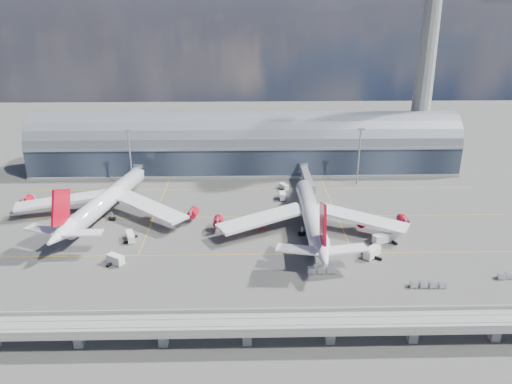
{
  "coord_description": "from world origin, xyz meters",
  "views": [
    {
      "loc": [
        -0.2,
        -153.8,
        77.36
      ],
      "look_at": [
        3.68,
        10.0,
        14.0
      ],
      "focal_mm": 35.0,
      "sensor_mm": 36.0,
      "label": 1
    }
  ],
  "objects_px": {
    "control_tower": "(427,59)",
    "service_truck_4": "(282,196)",
    "service_truck_2": "(385,238)",
    "cargo_train_0": "(321,270)",
    "service_truck_3": "(372,253)",
    "service_truck_1": "(116,260)",
    "cargo_train_2": "(505,276)",
    "floodlight_mast_right": "(359,155)",
    "airliner_right": "(312,217)",
    "cargo_train_1": "(428,285)",
    "floodlight_mast_left": "(130,157)",
    "service_truck_5": "(284,187)",
    "service_truck_0": "(130,237)",
    "airliner_left": "(104,202)"
  },
  "relations": [
    {
      "from": "control_tower",
      "to": "service_truck_4",
      "type": "height_order",
      "value": "control_tower"
    },
    {
      "from": "control_tower",
      "to": "service_truck_2",
      "type": "bearing_deg",
      "value": -113.7
    },
    {
      "from": "service_truck_4",
      "to": "cargo_train_0",
      "type": "height_order",
      "value": "service_truck_4"
    },
    {
      "from": "service_truck_2",
      "to": "service_truck_3",
      "type": "bearing_deg",
      "value": 123.67
    },
    {
      "from": "service_truck_1",
      "to": "cargo_train_2",
      "type": "distance_m",
      "value": 118.07
    },
    {
      "from": "control_tower",
      "to": "floodlight_mast_right",
      "type": "bearing_deg",
      "value": -141.34
    },
    {
      "from": "airliner_right",
      "to": "service_truck_3",
      "type": "relative_size",
      "value": 10.88
    },
    {
      "from": "service_truck_4",
      "to": "cargo_train_2",
      "type": "xyz_separation_m",
      "value": [
        61.49,
        -64.44,
        -0.6
      ]
    },
    {
      "from": "floodlight_mast_right",
      "to": "service_truck_4",
      "type": "height_order",
      "value": "floodlight_mast_right"
    },
    {
      "from": "floodlight_mast_right",
      "to": "service_truck_3",
      "type": "relative_size",
      "value": 3.85
    },
    {
      "from": "service_truck_3",
      "to": "cargo_train_1",
      "type": "relative_size",
      "value": 0.62
    },
    {
      "from": "control_tower",
      "to": "airliner_right",
      "type": "distance_m",
      "value": 108.83
    },
    {
      "from": "floodlight_mast_left",
      "to": "service_truck_4",
      "type": "xyz_separation_m",
      "value": [
        65.24,
        -17.39,
        -12.15
      ]
    },
    {
      "from": "service_truck_5",
      "to": "cargo_train_2",
      "type": "xyz_separation_m",
      "value": [
        59.99,
        -75.98,
        -0.38
      ]
    },
    {
      "from": "service_truck_3",
      "to": "service_truck_4",
      "type": "distance_m",
      "value": 56.35
    },
    {
      "from": "service_truck_1",
      "to": "service_truck_3",
      "type": "bearing_deg",
      "value": -55.8
    },
    {
      "from": "service_truck_2",
      "to": "cargo_train_1",
      "type": "xyz_separation_m",
      "value": [
        4.73,
        -28.54,
        -0.81
      ]
    },
    {
      "from": "service_truck_0",
      "to": "service_truck_1",
      "type": "relative_size",
      "value": 1.2
    },
    {
      "from": "control_tower",
      "to": "cargo_train_1",
      "type": "xyz_separation_m",
      "value": [
        -32.84,
        -114.12,
        -50.71
      ]
    },
    {
      "from": "control_tower",
      "to": "cargo_train_2",
      "type": "height_order",
      "value": "control_tower"
    },
    {
      "from": "airliner_right",
      "to": "service_truck_5",
      "type": "bearing_deg",
      "value": 99.38
    },
    {
      "from": "floodlight_mast_right",
      "to": "service_truck_5",
      "type": "bearing_deg",
      "value": -170.02
    },
    {
      "from": "airliner_left",
      "to": "airliner_right",
      "type": "relative_size",
      "value": 1.03
    },
    {
      "from": "cargo_train_0",
      "to": "cargo_train_2",
      "type": "xyz_separation_m",
      "value": [
        54.05,
        -4.36,
        -0.13
      ]
    },
    {
      "from": "floodlight_mast_left",
      "to": "service_truck_3",
      "type": "xyz_separation_m",
      "value": [
        90.34,
        -67.84,
        -11.96
      ]
    },
    {
      "from": "control_tower",
      "to": "service_truck_0",
      "type": "relative_size",
      "value": 14.22
    },
    {
      "from": "airliner_right",
      "to": "service_truck_1",
      "type": "height_order",
      "value": "airliner_right"
    },
    {
      "from": "airliner_left",
      "to": "cargo_train_2",
      "type": "distance_m",
      "value": 138.29
    },
    {
      "from": "airliner_left",
      "to": "service_truck_2",
      "type": "bearing_deg",
      "value": -1.0
    },
    {
      "from": "service_truck_3",
      "to": "service_truck_4",
      "type": "xyz_separation_m",
      "value": [
        -25.1,
        50.45,
        -0.19
      ]
    },
    {
      "from": "cargo_train_1",
      "to": "cargo_train_0",
      "type": "bearing_deg",
      "value": 71.01
    },
    {
      "from": "floodlight_mast_left",
      "to": "service_truck_0",
      "type": "distance_m",
      "value": 56.35
    },
    {
      "from": "service_truck_3",
      "to": "service_truck_4",
      "type": "bearing_deg",
      "value": 160.42
    },
    {
      "from": "service_truck_4",
      "to": "service_truck_1",
      "type": "bearing_deg",
      "value": -138.4
    },
    {
      "from": "airliner_left",
      "to": "service_truck_4",
      "type": "bearing_deg",
      "value": 25.98
    },
    {
      "from": "service_truck_5",
      "to": "cargo_train_1",
      "type": "relative_size",
      "value": 0.51
    },
    {
      "from": "floodlight_mast_right",
      "to": "floodlight_mast_left",
      "type": "bearing_deg",
      "value": 180.0
    },
    {
      "from": "cargo_train_2",
      "to": "service_truck_4",
      "type": "bearing_deg",
      "value": 51.27
    },
    {
      "from": "floodlight_mast_right",
      "to": "cargo_train_1",
      "type": "distance_m",
      "value": 87.08
    },
    {
      "from": "control_tower",
      "to": "service_truck_5",
      "type": "bearing_deg",
      "value": -153.62
    },
    {
      "from": "cargo_train_0",
      "to": "service_truck_5",
      "type": "bearing_deg",
      "value": 6.81
    },
    {
      "from": "service_truck_3",
      "to": "service_truck_4",
      "type": "relative_size",
      "value": 1.3
    },
    {
      "from": "floodlight_mast_right",
      "to": "airliner_left",
      "type": "relative_size",
      "value": 0.34
    },
    {
      "from": "cargo_train_0",
      "to": "airliner_right",
      "type": "bearing_deg",
      "value": 1.16
    },
    {
      "from": "control_tower",
      "to": "airliner_left",
      "type": "bearing_deg",
      "value": -155.66
    },
    {
      "from": "cargo_train_1",
      "to": "cargo_train_2",
      "type": "relative_size",
      "value": 2.08
    },
    {
      "from": "floodlight_mast_right",
      "to": "cargo_train_0",
      "type": "relative_size",
      "value": 2.92
    },
    {
      "from": "service_truck_1",
      "to": "service_truck_4",
      "type": "xyz_separation_m",
      "value": [
        56.02,
        53.04,
        -0.14
      ]
    },
    {
      "from": "airliner_left",
      "to": "cargo_train_1",
      "type": "relative_size",
      "value": 6.94
    },
    {
      "from": "service_truck_0",
      "to": "cargo_train_1",
      "type": "xyz_separation_m",
      "value": [
        91.83,
        -32.08,
        -0.55
      ]
    }
  ]
}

